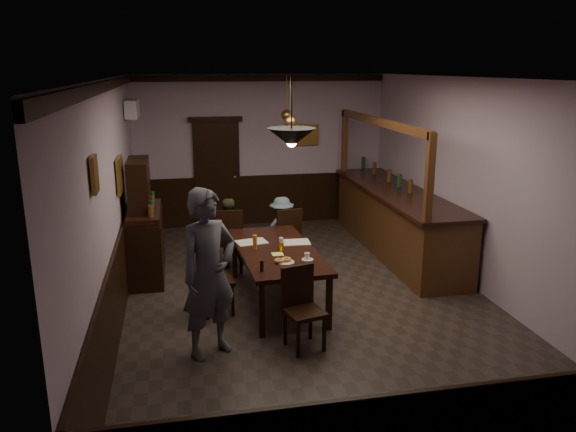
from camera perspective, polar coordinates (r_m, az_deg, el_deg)
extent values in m
cube|color=#2D2621|center=(7.97, 1.81, -8.32)|extent=(5.00, 8.00, 0.01)
cube|color=white|center=(7.32, 2.01, 13.82)|extent=(5.00, 8.00, 0.01)
cube|color=#BBA1B8|center=(11.37, -2.75, 6.64)|extent=(5.00, 0.01, 3.00)
cube|color=#BBA1B8|center=(3.92, 15.67, -10.52)|extent=(5.00, 0.01, 3.00)
cube|color=#BBA1B8|center=(7.36, -17.42, 1.34)|extent=(0.01, 8.00, 3.00)
cube|color=#BBA1B8|center=(8.43, 18.71, 2.91)|extent=(0.01, 8.00, 3.00)
cube|color=black|center=(7.63, -1.18, -3.58)|extent=(1.11, 2.25, 0.06)
cube|color=black|center=(6.75, -2.69, -9.56)|extent=(0.07, 0.07, 0.69)
cube|color=black|center=(6.95, 4.19, -8.83)|extent=(0.07, 0.07, 0.69)
cube|color=black|center=(8.62, -5.44, -4.05)|extent=(0.07, 0.07, 0.69)
cube|color=black|center=(8.78, -0.01, -3.63)|extent=(0.07, 0.07, 0.69)
cube|color=black|center=(8.89, -5.98, -2.57)|extent=(0.51, 0.51, 0.05)
cube|color=black|center=(8.61, -6.09, -1.15)|extent=(0.45, 0.10, 0.53)
cube|color=black|center=(9.13, -4.75, -3.71)|extent=(0.04, 0.04, 0.46)
cube|color=black|center=(9.15, -7.03, -3.74)|extent=(0.04, 0.04, 0.46)
cube|color=black|center=(8.79, -4.81, -4.47)|extent=(0.04, 0.04, 0.46)
cube|color=black|center=(8.81, -7.17, -4.49)|extent=(0.04, 0.04, 0.46)
cube|color=black|center=(9.06, -0.34, -2.30)|extent=(0.51, 0.51, 0.05)
cube|color=black|center=(8.81, 0.15, -0.94)|extent=(0.43, 0.13, 0.51)
cube|color=black|center=(9.35, 0.23, -3.28)|extent=(0.04, 0.04, 0.44)
cube|color=black|center=(9.22, -1.74, -3.54)|extent=(0.04, 0.04, 0.44)
cube|color=black|center=(9.05, 1.10, -3.91)|extent=(0.04, 0.04, 0.44)
cube|color=black|center=(8.92, -0.92, -4.19)|extent=(0.04, 0.04, 0.44)
cube|color=black|center=(6.47, 1.69, -9.78)|extent=(0.50, 0.50, 0.05)
cube|color=black|center=(6.52, 0.95, -7.06)|extent=(0.41, 0.14, 0.49)
cube|color=black|center=(6.37, 1.03, -12.49)|extent=(0.04, 0.04, 0.42)
cube|color=black|center=(6.51, 3.69, -11.88)|extent=(0.04, 0.04, 0.42)
cube|color=black|center=(6.64, -0.29, -11.30)|extent=(0.04, 0.04, 0.42)
cube|color=black|center=(6.77, 2.29, -10.75)|extent=(0.04, 0.04, 0.42)
cube|color=black|center=(7.40, -7.27, -6.58)|extent=(0.47, 0.47, 0.05)
cube|color=black|center=(7.27, -8.79, -4.79)|extent=(0.10, 0.41, 0.49)
cube|color=black|center=(7.37, -5.64, -8.56)|extent=(0.04, 0.04, 0.42)
cube|color=black|center=(7.67, -6.27, -7.61)|extent=(0.04, 0.04, 0.42)
cube|color=black|center=(7.31, -8.21, -8.87)|extent=(0.04, 0.04, 0.42)
cube|color=black|center=(7.61, -8.74, -7.90)|extent=(0.04, 0.04, 0.42)
imported|color=#4C4E57|center=(6.22, -8.04, -5.81)|extent=(0.83, 0.75, 1.91)
imported|color=#434328|center=(9.05, -6.18, -1.70)|extent=(0.63, 0.54, 1.12)
imported|color=slate|center=(9.22, -0.64, -1.39)|extent=(0.73, 0.45, 1.10)
cube|color=silver|center=(7.92, -3.73, -2.64)|extent=(0.47, 0.37, 0.01)
cube|color=silver|center=(7.89, 0.69, -2.68)|extent=(0.44, 0.32, 0.01)
cube|color=#EBED57|center=(7.41, -1.06, -3.89)|extent=(0.16, 0.16, 0.00)
cylinder|color=white|center=(7.19, 1.99, -4.45)|extent=(0.15, 0.15, 0.01)
imported|color=white|center=(7.21, 1.95, -4.05)|extent=(0.08, 0.08, 0.07)
cylinder|color=white|center=(7.09, -0.24, -4.73)|extent=(0.22, 0.22, 0.01)
torus|color=#C68C47|center=(7.07, -0.88, -4.54)|extent=(0.13, 0.13, 0.04)
torus|color=#C68C47|center=(7.11, -0.17, -4.42)|extent=(0.13, 0.13, 0.04)
cylinder|color=#EFA214|center=(7.53, -0.67, -3.12)|extent=(0.07, 0.07, 0.12)
cylinder|color=#BF721E|center=(7.58, -3.37, -2.69)|extent=(0.06, 0.06, 0.20)
cylinder|color=silver|center=(7.62, -0.70, -2.76)|extent=(0.06, 0.06, 0.15)
cylinder|color=black|center=(6.79, -2.68, -5.09)|extent=(0.04, 0.04, 0.14)
cube|color=black|center=(8.84, -14.18, -2.97)|extent=(0.49, 1.38, 0.99)
cube|color=black|center=(8.69, -14.41, 0.44)|extent=(0.47, 1.33, 0.08)
cube|color=black|center=(8.60, -14.91, 2.97)|extent=(0.30, 0.89, 0.79)
cube|color=#452312|center=(9.90, 10.93, -0.62)|extent=(0.87, 4.05, 1.06)
cube|color=black|center=(9.76, 10.98, 2.48)|extent=(0.96, 4.14, 0.06)
cube|color=#452312|center=(9.45, 9.26, 9.43)|extent=(0.10, 3.95, 0.12)
cube|color=#452312|center=(7.77, 14.03, 3.69)|extent=(0.10, 0.10, 1.25)
cube|color=#452312|center=(11.33, 5.71, 7.50)|extent=(0.10, 0.10, 1.25)
cube|color=black|center=(11.30, -7.21, 4.17)|extent=(0.90, 0.06, 2.10)
cube|color=white|center=(10.07, -15.57, 10.48)|extent=(0.20, 0.85, 0.30)
cube|color=olive|center=(5.67, -19.06, 4.01)|extent=(0.04, 0.28, 0.36)
cube|color=olive|center=(8.09, -16.71, 4.04)|extent=(0.04, 0.62, 0.48)
cube|color=olive|center=(11.46, 1.76, 8.23)|extent=(0.55, 0.04, 0.42)
cylinder|color=black|center=(6.47, 0.37, 10.81)|extent=(0.02, 0.02, 0.65)
cone|color=black|center=(6.50, 0.36, 7.97)|extent=(0.56, 0.56, 0.22)
sphere|color=#FFD88C|center=(6.51, 0.36, 7.53)|extent=(0.12, 0.12, 0.12)
cylinder|color=#BF8C3F|center=(8.89, 0.24, 11.78)|extent=(0.02, 0.02, 0.70)
cone|color=#BF8C3F|center=(8.92, 0.23, 9.53)|extent=(0.20, 0.20, 0.22)
sphere|color=#FFD88C|center=(8.92, 0.23, 9.21)|extent=(0.12, 0.12, 0.12)
cylinder|color=#BF8C3F|center=(10.19, -0.13, 12.19)|extent=(0.02, 0.02, 0.70)
cone|color=#BF8C3F|center=(10.21, -0.12, 10.23)|extent=(0.20, 0.20, 0.22)
sphere|color=#FFD88C|center=(10.22, -0.12, 9.95)|extent=(0.12, 0.12, 0.12)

